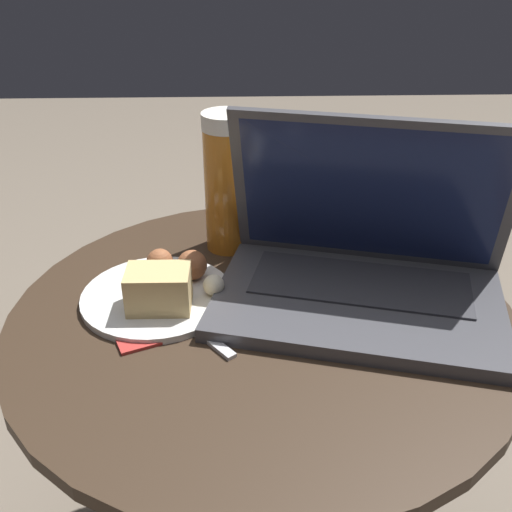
{
  "coord_description": "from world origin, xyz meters",
  "views": [
    {
      "loc": [
        -0.03,
        -0.61,
        0.93
      ],
      "look_at": [
        -0.01,
        0.01,
        0.58
      ],
      "focal_mm": 42.0,
      "sensor_mm": 36.0,
      "label": 1
    }
  ],
  "objects": [
    {
      "name": "beer_glass",
      "position": [
        -0.04,
        0.17,
        0.61
      ],
      "size": [
        0.07,
        0.07,
        0.2
      ],
      "color": "#C6701E",
      "rests_on": "table"
    },
    {
      "name": "snack_plate",
      "position": [
        -0.12,
        0.03,
        0.53
      ],
      "size": [
        0.19,
        0.19,
        0.06
      ],
      "color": "silver",
      "rests_on": "table"
    },
    {
      "name": "napkin",
      "position": [
        -0.11,
        0.0,
        0.51
      ],
      "size": [
        0.19,
        0.17,
        0.0
      ],
      "color": "#B7332D",
      "rests_on": "table"
    },
    {
      "name": "fork",
      "position": [
        -0.11,
        -0.0,
        0.51
      ],
      "size": [
        0.13,
        0.16,
        0.0
      ],
      "color": "silver",
      "rests_on": "table"
    },
    {
      "name": "laptop",
      "position": [
        0.12,
        0.02,
        0.56
      ],
      "size": [
        0.39,
        0.3,
        0.23
      ],
      "color": "#47474C",
      "rests_on": "table"
    },
    {
      "name": "table",
      "position": [
        0.0,
        0.0,
        0.37
      ],
      "size": [
        0.62,
        0.62,
        0.51
      ],
      "color": "#515156",
      "rests_on": "ground_plane"
    }
  ]
}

